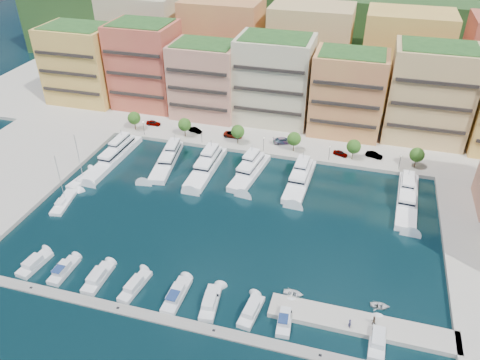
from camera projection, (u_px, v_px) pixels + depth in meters
The scene contains 53 objects.
ground at pixel (231, 221), 104.84m from camera, with size 400.00×400.00×0.00m, color black.
north_quay at pixel (285, 109), 154.85m from camera, with size 220.00×64.00×2.00m, color #9E998E.
hillside at pixel (307, 63), 193.57m from camera, with size 240.00×40.00×58.00m, color #1E3917.
south_pontoon at pixel (165, 320), 81.32m from camera, with size 72.00×2.20×0.35m, color gray.
finger_pier at pixel (361, 326), 80.24m from camera, with size 32.00×5.00×2.00m, color #9E998E.
apartment_0 at pixel (82, 64), 152.98m from camera, with size 22.00×16.50×24.80m.
apartment_1 at pixel (145, 65), 149.02m from camera, with size 20.00×16.50×26.80m.
apartment_2 at pixel (206, 80), 143.70m from camera, with size 20.00×15.50×22.80m.
apartment_3 at pixel (274, 80), 139.70m from camera, with size 22.00×16.50×25.80m.
apartment_4 at pixel (348, 93), 133.61m from camera, with size 20.00×15.50×23.80m.
apartment_5 at pixel (429, 94), 129.38m from camera, with size 22.00×16.50×26.80m.
backblock_0 at pixel (144, 38), 168.36m from camera, with size 26.00×18.00×30.00m, color beige.
backblock_1 at pixel (223, 45), 161.51m from camera, with size 26.00×18.00×30.00m, color #D9A051.
backblock_2 at pixel (309, 52), 154.66m from camera, with size 26.00×18.00×30.00m, color tan.
backblock_3 at pixel (404, 60), 147.81m from camera, with size 26.00×18.00×30.00m, color #DFB151.
tree_0 at pixel (134, 118), 138.41m from camera, with size 3.80×3.80×5.65m.
tree_1 at pixel (185, 125), 134.75m from camera, with size 3.80×3.80×5.65m.
tree_2 at pixel (238, 132), 131.10m from camera, with size 3.80×3.80×5.65m.
tree_3 at pixel (294, 139), 127.44m from camera, with size 3.80×3.80×5.65m.
tree_4 at pixel (354, 147), 123.79m from camera, with size 3.80×3.80×5.65m.
tree_5 at pixel (417, 155), 120.14m from camera, with size 3.80×3.80×5.65m.
lamppost_0 at pixel (143, 126), 136.14m from camera, with size 0.30×0.30×4.20m.
lamppost_1 at pixel (202, 134), 132.03m from camera, with size 0.30×0.30×4.20m.
lamppost_2 at pixel (264, 142), 127.92m from camera, with size 0.30×0.30×4.20m.
lamppost_3 at pixel (330, 151), 123.81m from camera, with size 0.30×0.30×4.20m.
lamppost_4 at pixel (400, 160), 119.69m from camera, with size 0.30×0.30×4.20m.
yacht_0 at pixel (115, 155), 127.15m from camera, with size 5.04×24.89×7.30m.
yacht_1 at pixel (167, 159), 125.40m from camera, with size 7.35×20.98×7.30m.
yacht_2 at pixel (207, 165), 122.65m from camera, with size 5.03×21.02×7.30m.
yacht_3 at pixel (250, 170), 120.80m from camera, with size 7.06×19.30×7.30m.
yacht_4 at pixel (300, 179), 117.43m from camera, with size 5.65×20.13×7.30m.
yacht_6 at pixel (407, 197), 110.45m from camera, with size 5.70×23.03×7.30m.
cruiser_0 at pixel (34, 264), 92.28m from camera, with size 3.68×7.90×2.55m.
cruiser_1 at pixel (64, 271), 90.75m from camera, with size 2.65×7.68×2.66m.
cruiser_2 at pixel (98, 278), 89.06m from camera, with size 2.81×8.22×2.55m.
cruiser_3 at pixel (135, 286), 87.29m from camera, with size 3.38×8.66×2.55m.
cruiser_4 at pixel (176, 295), 85.35m from camera, with size 2.84×8.90×2.66m.
cruiser_5 at pixel (210, 303), 83.89m from camera, with size 3.57×8.50×2.55m.
cruiser_6 at pixel (251, 312), 82.17m from camera, with size 3.41×7.85×2.55m.
cruiser_7 at pixel (285, 319), 80.76m from camera, with size 2.91×7.74×2.66m.
cruiser_9 at pixel (377, 340), 77.23m from camera, with size 2.88×8.46×2.55m.
sailboat_2 at pixel (82, 180), 118.46m from camera, with size 4.04×9.73×13.20m.
sailboat_1 at pixel (64, 203), 110.09m from camera, with size 4.57×10.35×13.20m.
tender_0 at pixel (293, 293), 86.01m from camera, with size 2.66×3.73×0.77m, color white.
tender_2 at pixel (380, 306), 83.55m from camera, with size 2.44×3.41×0.71m, color silver.
car_0 at pixel (153, 123), 142.49m from camera, with size 1.75×4.35×1.48m, color gray.
car_1 at pixel (195, 130), 138.53m from camera, with size 1.44×4.14×1.36m, color gray.
car_2 at pixel (233, 134), 136.00m from camera, with size 2.57×5.57×1.55m, color gray.
car_3 at pixel (283, 140), 132.75m from camera, with size 2.41×5.92×1.72m, color gray.
car_4 at pixel (340, 153), 126.98m from camera, with size 1.58×3.94×1.34m, color gray.
car_5 at pixel (374, 155), 126.05m from camera, with size 1.57×4.49×1.48m, color gray.
person_0 at pixel (350, 323), 78.28m from camera, with size 0.69×0.45×1.90m, color #28264D.
person_1 at pixel (373, 320), 78.92m from camera, with size 0.86×0.67×1.77m, color #4C3C2D.
Camera 1 is at (24.55, -79.22, 64.80)m, focal length 35.00 mm.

